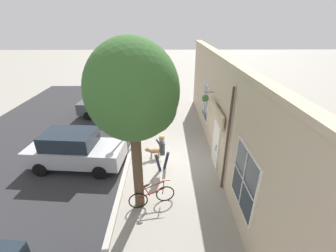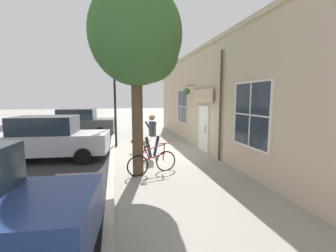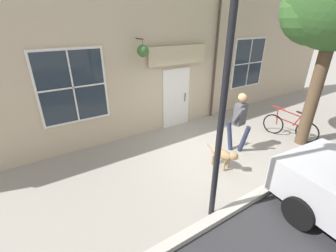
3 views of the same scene
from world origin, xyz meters
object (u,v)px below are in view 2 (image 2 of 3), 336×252
(pedestrian_walking, at_px, (152,131))
(street_lamp, at_px, (115,89))
(leaning_bicycle, at_px, (152,162))
(parked_car_nearest_curb, at_px, (80,122))
(street_tree_by_curb, at_px, (139,40))
(parked_car_mid_block, at_px, (50,138))
(dog_on_leash, at_px, (140,143))

(pedestrian_walking, bearing_deg, street_lamp, -57.52)
(pedestrian_walking, bearing_deg, leaning_bicycle, 80.77)
(parked_car_nearest_curb, relative_size, street_lamp, 1.02)
(street_tree_by_curb, bearing_deg, leaning_bicycle, 171.37)
(parked_car_nearest_curb, bearing_deg, street_tree_by_curb, 109.63)
(parked_car_mid_block, distance_m, street_lamp, 3.77)
(parked_car_nearest_curb, bearing_deg, pedestrian_walking, 120.26)
(dog_on_leash, bearing_deg, parked_car_mid_block, 9.55)
(leaning_bicycle, xyz_separation_m, parked_car_mid_block, (3.66, -2.53, 0.50))
(leaning_bicycle, xyz_separation_m, parked_car_nearest_curb, (3.43, -8.63, 0.50))
(dog_on_leash, distance_m, street_tree_by_curb, 4.91)
(leaning_bicycle, bearing_deg, dog_on_leash, -88.41)
(parked_car_mid_block, bearing_deg, leaning_bicycle, 145.35)
(parked_car_mid_block, height_order, street_lamp, street_lamp)
(pedestrian_walking, xyz_separation_m, leaning_bicycle, (0.35, 2.15, -0.71))
(leaning_bicycle, bearing_deg, pedestrian_walking, -99.23)
(pedestrian_walking, distance_m, dog_on_leash, 1.27)
(street_tree_by_curb, distance_m, parked_car_nearest_curb, 9.69)
(pedestrian_walking, relative_size, dog_on_leash, 1.76)
(street_tree_by_curb, distance_m, street_lamp, 4.69)
(dog_on_leash, relative_size, street_lamp, 0.23)
(dog_on_leash, distance_m, street_lamp, 3.01)
(street_tree_by_curb, relative_size, leaning_bicycle, 3.52)
(leaning_bicycle, relative_size, parked_car_mid_block, 0.38)
(dog_on_leash, relative_size, parked_car_mid_block, 0.23)
(dog_on_leash, height_order, parked_car_nearest_curb, parked_car_nearest_curb)
(street_lamp, bearing_deg, street_tree_by_curb, 99.78)
(street_tree_by_curb, relative_size, parked_car_mid_block, 1.34)
(street_tree_by_curb, bearing_deg, dog_on_leash, -95.26)
(pedestrian_walking, relative_size, street_lamp, 0.41)
(dog_on_leash, relative_size, leaning_bicycle, 0.60)
(pedestrian_walking, bearing_deg, parked_car_nearest_curb, -59.74)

